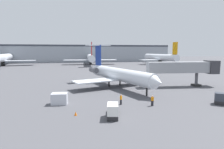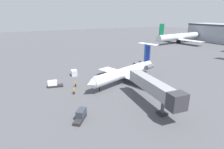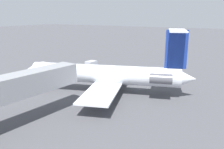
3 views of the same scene
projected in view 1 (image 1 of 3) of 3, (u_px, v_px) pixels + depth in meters
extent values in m
cube|color=#4C4C51|center=(133.00, 91.00, 41.07)|extent=(400.00, 400.00, 0.10)
cylinder|color=silver|center=(119.00, 74.00, 44.68)|extent=(10.33, 23.85, 2.97)
cone|color=silver|center=(157.00, 82.00, 33.68)|extent=(3.37, 2.97, 2.82)
cone|color=silver|center=(96.00, 70.00, 55.77)|extent=(3.21, 3.26, 2.53)
cube|color=silver|center=(136.00, 77.00, 48.59)|extent=(10.67, 7.23, 0.24)
cube|color=silver|center=(95.00, 81.00, 42.79)|extent=(10.67, 7.23, 0.24)
cylinder|color=#595960|center=(109.00, 69.00, 53.57)|extent=(2.42, 3.51, 1.50)
cylinder|color=#595960|center=(94.00, 70.00, 51.18)|extent=(2.42, 3.51, 1.50)
cube|color=navy|center=(98.00, 55.00, 53.58)|extent=(1.22, 3.12, 5.73)
cube|color=silver|center=(98.00, 45.00, 53.23)|extent=(7.21, 4.40, 0.20)
cylinder|color=black|center=(147.00, 92.00, 36.37)|extent=(0.36, 0.36, 1.60)
cylinder|color=black|center=(120.00, 82.00, 47.49)|extent=(0.36, 0.36, 1.60)
cylinder|color=black|center=(109.00, 83.00, 45.88)|extent=(0.36, 0.36, 1.60)
cube|color=gray|center=(181.00, 67.00, 45.48)|extent=(16.76, 4.34, 2.60)
cube|color=#333338|center=(211.00, 67.00, 46.32)|extent=(2.73, 3.44, 3.20)
cylinder|color=#4C4C51|center=(196.00, 79.00, 46.30)|extent=(0.70, 0.70, 3.41)
cube|color=#262626|center=(196.00, 85.00, 46.49)|extent=(1.80, 1.80, 0.50)
cube|color=black|center=(152.00, 103.00, 29.92)|extent=(0.32, 0.37, 0.85)
cube|color=orange|center=(152.00, 99.00, 29.83)|extent=(0.36, 0.46, 0.60)
sphere|color=tan|center=(152.00, 96.00, 29.78)|extent=(0.24, 0.24, 0.24)
cube|color=black|center=(121.00, 102.00, 30.67)|extent=(0.37, 0.40, 0.85)
cube|color=orange|center=(121.00, 98.00, 30.58)|extent=(0.42, 0.48, 0.60)
sphere|color=tan|center=(121.00, 95.00, 30.53)|extent=(0.24, 0.24, 0.24)
cube|color=#333842|center=(223.00, 97.00, 30.54)|extent=(2.75, 2.58, 1.30)
cube|color=#262628|center=(113.00, 114.00, 25.32)|extent=(2.25, 4.21, 0.60)
cube|color=white|center=(113.00, 109.00, 24.41)|extent=(1.90, 2.65, 1.30)
cube|color=silver|center=(59.00, 99.00, 30.81)|extent=(2.70, 2.08, 1.84)
cone|color=orange|center=(76.00, 114.00, 25.52)|extent=(0.36, 0.36, 0.55)
cube|color=#8C939E|center=(88.00, 53.00, 146.46)|extent=(124.38, 20.92, 12.73)
cube|color=#333842|center=(89.00, 46.00, 135.77)|extent=(124.38, 0.60, 1.20)
cylinder|color=silver|center=(3.00, 58.00, 105.29)|extent=(9.20, 41.25, 4.30)
cube|color=silver|center=(3.00, 61.00, 105.51)|extent=(34.94, 10.10, 0.30)
cube|color=black|center=(3.00, 64.00, 105.72)|extent=(1.20, 2.80, 2.40)
cylinder|color=silver|center=(90.00, 58.00, 116.16)|extent=(6.08, 38.45, 3.69)
cube|color=red|center=(92.00, 49.00, 98.66)|extent=(0.55, 4.01, 7.00)
cube|color=silver|center=(91.00, 60.00, 116.34)|extent=(32.48, 8.00, 0.30)
cube|color=black|center=(91.00, 63.00, 116.55)|extent=(1.20, 2.80, 2.40)
cylinder|color=silver|center=(160.00, 57.00, 119.74)|extent=(8.58, 32.39, 3.98)
cube|color=orange|center=(175.00, 48.00, 105.96)|extent=(0.87, 4.00, 7.00)
cube|color=silver|center=(160.00, 60.00, 119.95)|extent=(27.59, 9.84, 0.30)
cube|color=black|center=(160.00, 62.00, 120.15)|extent=(1.20, 2.80, 2.40)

